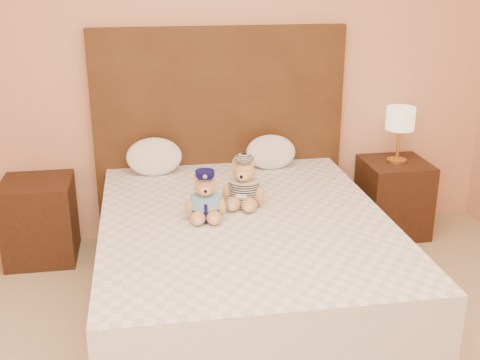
% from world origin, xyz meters
% --- Properties ---
extents(bed, '(1.60, 2.00, 0.55)m').
position_xyz_m(bed, '(0.00, 1.20, 0.28)').
color(bed, white).
rests_on(bed, ground).
extents(headboard, '(1.75, 0.08, 1.50)m').
position_xyz_m(headboard, '(0.00, 2.21, 0.75)').
color(headboard, '#4C3016').
rests_on(headboard, ground).
extents(nightstand_left, '(0.45, 0.45, 0.55)m').
position_xyz_m(nightstand_left, '(-1.25, 2.00, 0.28)').
color(nightstand_left, '#371C11').
rests_on(nightstand_left, ground).
extents(nightstand_right, '(0.45, 0.45, 0.55)m').
position_xyz_m(nightstand_right, '(1.25, 2.00, 0.28)').
color(nightstand_right, '#371C11').
rests_on(nightstand_right, ground).
extents(lamp, '(0.20, 0.20, 0.40)m').
position_xyz_m(lamp, '(1.25, 2.00, 0.85)').
color(lamp, gold).
rests_on(lamp, nightstand_right).
extents(teddy_police, '(0.26, 0.25, 0.28)m').
position_xyz_m(teddy_police, '(-0.22, 1.21, 0.69)').
color(teddy_police, '#BF874A').
rests_on(teddy_police, bed).
extents(teddy_prisoner, '(0.34, 0.33, 0.30)m').
position_xyz_m(teddy_prisoner, '(0.02, 1.36, 0.70)').
color(teddy_prisoner, '#BF874A').
rests_on(teddy_prisoner, bed).
extents(pillow_left, '(0.37, 0.24, 0.26)m').
position_xyz_m(pillow_left, '(-0.47, 2.03, 0.68)').
color(pillow_left, white).
rests_on(pillow_left, bed).
extents(pillow_right, '(0.35, 0.22, 0.24)m').
position_xyz_m(pillow_right, '(0.33, 2.03, 0.67)').
color(pillow_right, white).
rests_on(pillow_right, bed).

